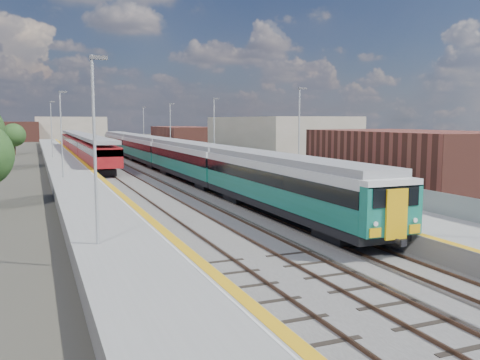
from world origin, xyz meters
TOP-DOWN VIEW (x-y plane):
  - ground at (0.00, 50.00)m, footprint 320.00×320.00m
  - ballast_bed at (-2.25, 52.50)m, footprint 10.50×155.00m
  - tracks at (-1.65, 54.18)m, footprint 8.96×160.00m
  - platform_right at (5.28, 52.49)m, footprint 4.70×155.00m
  - platform_left at (-9.05, 52.49)m, footprint 4.30×155.00m
  - buildings at (-18.12, 138.60)m, footprint 72.00×185.50m
  - green_train at (1.50, 45.09)m, footprint 2.94×81.76m
  - red_train at (-5.50, 69.99)m, footprint 2.99×60.68m
  - tree_c at (-15.67, 83.26)m, footprint 4.02×4.02m
  - tree_d at (22.12, 69.66)m, footprint 4.03×4.03m

SIDE VIEW (x-z plane):
  - ground at x=0.00m, z-range 0.00..0.00m
  - ballast_bed at x=-2.25m, z-range 0.00..0.06m
  - tracks at x=-1.65m, z-range 0.02..0.19m
  - platform_left at x=-9.05m, z-range -3.74..4.78m
  - platform_right at x=5.28m, z-range -3.72..4.80m
  - red_train at x=-5.50m, z-range 0.34..4.12m
  - green_train at x=1.50m, z-range 0.66..3.90m
  - tree_c at x=-15.67m, z-range 0.70..6.15m
  - tree_d at x=22.12m, z-range 0.70..6.16m
  - buildings at x=-18.12m, z-range -9.30..30.70m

